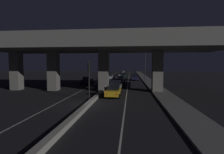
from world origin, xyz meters
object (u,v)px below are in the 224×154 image
at_px(motorcycle_blue_filtering_near, 105,92).
at_px(car_dark_green_sixth, 123,75).
at_px(car_white_fourth, 121,79).
at_px(car_taxi_yellow_lead, 113,91).
at_px(car_dark_blue_fifth, 135,77).
at_px(car_dark_blue_lead_oncoming, 87,80).
at_px(street_lamp, 144,61).
at_px(motorcycle_red_filtering_mid, 111,86).
at_px(car_silver_second, 116,85).
at_px(pedestrian_on_sidewalk, 159,85).
at_px(car_black_third, 119,82).
at_px(traffic_light_left_of_median, 89,73).
at_px(motorcycle_white_filtering_far, 114,82).
at_px(car_silver_second_oncoming, 109,76).

bearing_deg(motorcycle_blue_filtering_near, car_dark_green_sixth, -0.64).
xyz_separation_m(car_white_fourth, car_dark_green_sixth, (0.00, 13.81, 0.12)).
distance_m(car_taxi_yellow_lead, car_dark_blue_fifth, 25.36).
distance_m(car_taxi_yellow_lead, car_dark_blue_lead_oncoming, 16.67).
distance_m(street_lamp, motorcycle_red_filtering_mid, 18.77).
distance_m(car_silver_second, pedestrian_on_sidewalk, 7.00).
bearing_deg(car_white_fourth, car_black_third, -179.50).
bearing_deg(street_lamp, car_dark_green_sixth, 121.26).
relative_size(car_taxi_yellow_lead, car_silver_second, 0.83).
xyz_separation_m(traffic_light_left_of_median, car_white_fourth, (2.46, 21.65, -2.37)).
bearing_deg(car_taxi_yellow_lead, motorcycle_red_filtering_mid, 10.54).
height_order(car_dark_blue_fifth, motorcycle_white_filtering_far, car_dark_blue_fifth).
height_order(car_silver_second_oncoming, motorcycle_white_filtering_far, car_silver_second_oncoming).
relative_size(car_taxi_yellow_lead, car_white_fourth, 0.83).
height_order(street_lamp, motorcycle_blue_filtering_near, street_lamp).
xyz_separation_m(street_lamp, car_silver_second, (-5.91, -17.15, -4.21)).
bearing_deg(car_dark_blue_fifth, car_dark_blue_lead_oncoming, 133.48).
xyz_separation_m(car_silver_second, motorcycle_blue_filtering_near, (-0.77, -6.60, -0.19)).
xyz_separation_m(car_taxi_yellow_lead, pedestrian_on_sidewalk, (6.78, 6.33, 0.22)).
bearing_deg(car_dark_green_sixth, car_silver_second, -178.66).
bearing_deg(traffic_light_left_of_median, car_silver_second, 74.73).
distance_m(car_dark_blue_fifth, motorcycle_blue_filtering_near, 25.71).
bearing_deg(pedestrian_on_sidewalk, motorcycle_blue_filtering_near, -139.95).
relative_size(street_lamp, motorcycle_red_filtering_mid, 4.66).
distance_m(car_silver_second, car_dark_blue_lead_oncoming, 11.10).
bearing_deg(car_taxi_yellow_lead, car_silver_second_oncoming, 9.57).
bearing_deg(car_silver_second_oncoming, car_black_third, 12.01).
height_order(street_lamp, car_silver_second, street_lamp).
height_order(motorcycle_red_filtering_mid, motorcycle_white_filtering_far, motorcycle_white_filtering_far).
height_order(car_white_fourth, pedestrian_on_sidewalk, pedestrian_on_sidewalk).
distance_m(traffic_light_left_of_median, car_taxi_yellow_lead, 4.23).
relative_size(car_white_fourth, motorcycle_white_filtering_far, 2.59).
xyz_separation_m(car_dark_blue_lead_oncoming, motorcycle_red_filtering_mid, (6.19, -8.44, -0.19)).
distance_m(street_lamp, car_silver_second, 18.62).
bearing_deg(car_dark_green_sixth, motorcycle_blue_filtering_near, -179.95).
height_order(car_taxi_yellow_lead, car_silver_second, car_silver_second).
height_order(car_white_fourth, car_silver_second_oncoming, car_silver_second_oncoming).
bearing_deg(traffic_light_left_of_median, car_black_third, 80.28).
xyz_separation_m(motorcycle_blue_filtering_near, motorcycle_white_filtering_far, (-0.24, 14.43, -0.00)).
relative_size(car_dark_blue_fifth, motorcycle_red_filtering_mid, 2.34).
relative_size(car_dark_green_sixth, pedestrian_on_sidewalk, 2.56).
distance_m(car_black_third, pedestrian_on_sidewalk, 8.99).
bearing_deg(car_silver_second_oncoming, traffic_light_left_of_median, 0.77).
bearing_deg(traffic_light_left_of_median, street_lamp, 72.24).
xyz_separation_m(car_dark_blue_fifth, car_dark_green_sixth, (-3.62, 8.02, -0.06)).
height_order(car_black_third, car_dark_blue_fifth, car_dark_blue_fifth).
relative_size(traffic_light_left_of_median, car_taxi_yellow_lead, 1.14).
distance_m(traffic_light_left_of_median, car_dark_blue_lead_oncoming, 18.10).
xyz_separation_m(motorcycle_red_filtering_mid, pedestrian_on_sidewalk, (7.81, -0.25, 0.35)).
xyz_separation_m(car_dark_blue_lead_oncoming, motorcycle_blue_filtering_near, (6.23, -15.23, -0.16)).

